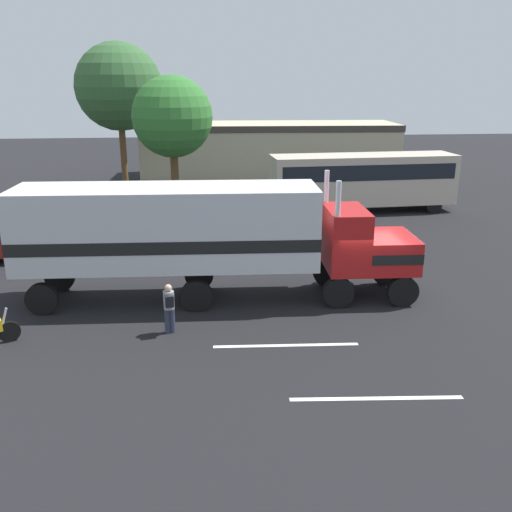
% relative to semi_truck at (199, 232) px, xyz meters
% --- Properties ---
extents(ground_plane, '(120.00, 120.00, 0.00)m').
position_rel_semi_truck_xyz_m(ground_plane, '(5.94, -0.58, -2.52)').
color(ground_plane, black).
extents(lane_stripe_near, '(4.40, 0.41, 0.01)m').
position_rel_semi_truck_xyz_m(lane_stripe_near, '(2.52, -4.08, -2.52)').
color(lane_stripe_near, silver).
rests_on(lane_stripe_near, ground_plane).
extents(lane_stripe_mid, '(4.40, 0.49, 0.01)m').
position_rel_semi_truck_xyz_m(lane_stripe_mid, '(4.34, -7.21, -2.52)').
color(lane_stripe_mid, silver).
rests_on(lane_stripe_mid, ground_plane).
extents(semi_truck, '(14.27, 3.20, 4.50)m').
position_rel_semi_truck_xyz_m(semi_truck, '(0.00, 0.00, 0.00)').
color(semi_truck, '#B21919').
rests_on(semi_truck, ground_plane).
extents(person_bystander, '(0.35, 0.47, 1.63)m').
position_rel_semi_truck_xyz_m(person_bystander, '(-1.00, -2.81, -1.63)').
color(person_bystander, '#2D3347').
rests_on(person_bystander, ground_plane).
extents(parked_bus, '(11.12, 3.15, 3.40)m').
position_rel_semi_truck_xyz_m(parked_bus, '(9.79, 13.19, -0.46)').
color(parked_bus, '#BFB29E').
rests_on(parked_bus, ground_plane).
extents(tree_left, '(4.43, 4.43, 7.92)m').
position_rel_semi_truck_xyz_m(tree_left, '(-1.32, 12.46, 3.15)').
color(tree_left, brown).
rests_on(tree_left, ground_plane).
extents(tree_center, '(5.86, 5.86, 10.10)m').
position_rel_semi_truck_xyz_m(tree_center, '(-5.18, 20.92, 4.62)').
color(tree_center, brown).
rests_on(tree_center, ground_plane).
extents(building_backdrop, '(20.70, 6.99, 4.26)m').
position_rel_semi_truck_xyz_m(building_backdrop, '(5.82, 26.60, -0.19)').
color(building_backdrop, '#B7AD8C').
rests_on(building_backdrop, ground_plane).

